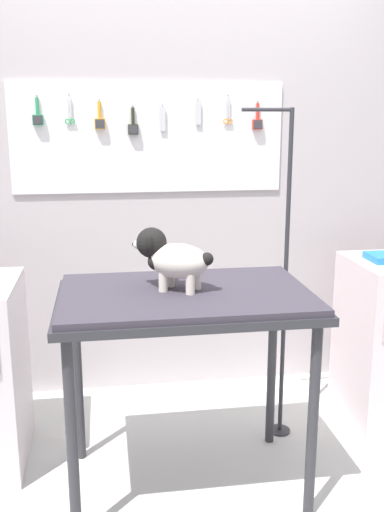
{
  "coord_description": "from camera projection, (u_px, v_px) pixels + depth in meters",
  "views": [
    {
      "loc": [
        -0.42,
        -2.08,
        1.63
      ],
      "look_at": [
        -0.06,
        0.25,
        1.06
      ],
      "focal_mm": 40.58,
      "sensor_mm": 36.0,
      "label": 1
    }
  ],
  "objects": [
    {
      "name": "grooming_arm",
      "position": [
        283.0,
        291.0,
        2.89
      ],
      "size": [
        0.29,
        0.11,
        1.67
      ],
      "color": "#2D2D33",
      "rests_on": "ground"
    },
    {
      "name": "rear_wall_panel",
      "position": [
        174.0,
        199.0,
        3.4
      ],
      "size": [
        4.0,
        0.11,
        2.3
      ],
      "color": "#B6ADB0",
      "rests_on": "ground"
    },
    {
      "name": "dog",
      "position": [
        171.0,
        257.0,
        2.41
      ],
      "size": [
        0.35,
        0.27,
        0.26
      ],
      "color": "silver",
      "rests_on": "grooming_table"
    },
    {
      "name": "grooming_table",
      "position": [
        185.0,
        311.0,
        2.44
      ],
      "size": [
        1.07,
        0.7,
        0.92
      ],
      "color": "#2D2D33",
      "rests_on": "ground"
    }
  ]
}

